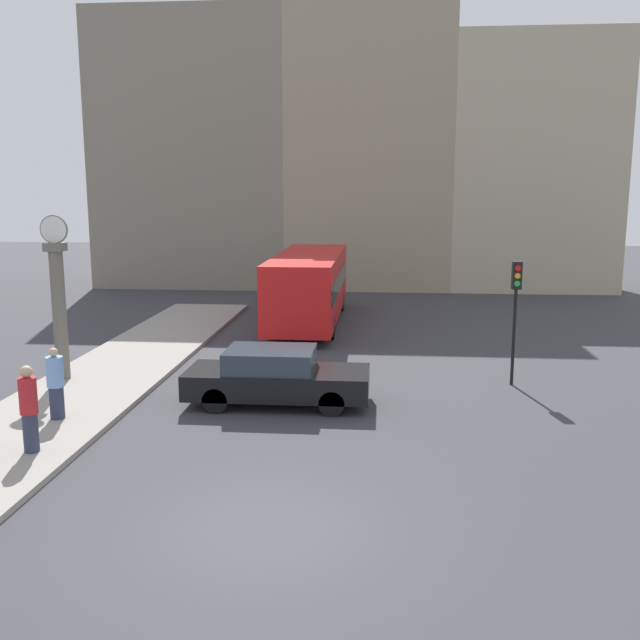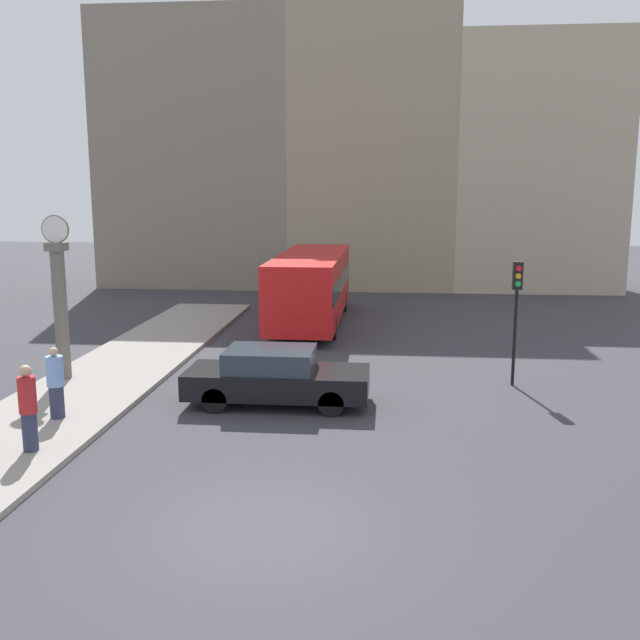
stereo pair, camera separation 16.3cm
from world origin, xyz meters
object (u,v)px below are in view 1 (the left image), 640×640
Objects in this scene: traffic_light_far at (516,297)px; sedan_car at (276,377)px; bus_distant at (309,284)px; street_clock at (59,303)px; pedestrian_red_top at (29,409)px; pedestrian_blue_stripe at (56,384)px.

sedan_car is at bearing -159.23° from traffic_light_far.
street_clock is (-5.99, -9.61, 0.68)m from bus_distant.
traffic_light_far is 1.92× the size of pedestrian_red_top.
traffic_light_far is at bearing 31.01° from pedestrian_red_top.
traffic_light_far is 12.63m from street_clock.
traffic_light_far is at bearing 21.28° from pedestrian_blue_stripe.
sedan_car is at bearing 42.52° from pedestrian_red_top.
pedestrian_red_top is (-10.73, -6.45, -1.45)m from traffic_light_far.
street_clock is (-12.59, -0.90, -0.19)m from traffic_light_far.
sedan_car is 1.01× the size of street_clock.
sedan_car is 6.66m from street_clock.
traffic_light_far is 12.08m from pedestrian_blue_stripe.
street_clock reaches higher than pedestrian_blue_stripe.
bus_distant is at bearing 58.06° from street_clock.
pedestrian_blue_stripe is at bearing -67.46° from street_clock.
street_clock reaches higher than pedestrian_red_top.
bus_distant is at bearing 91.56° from sedan_car.
pedestrian_blue_stripe is 0.93× the size of pedestrian_red_top.
pedestrian_blue_stripe is at bearing -158.72° from traffic_light_far.
street_clock is (-6.29, 1.49, 1.58)m from sedan_car.
traffic_light_far is (6.60, -8.71, 0.87)m from bus_distant.
bus_distant is 15.72m from pedestrian_red_top.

